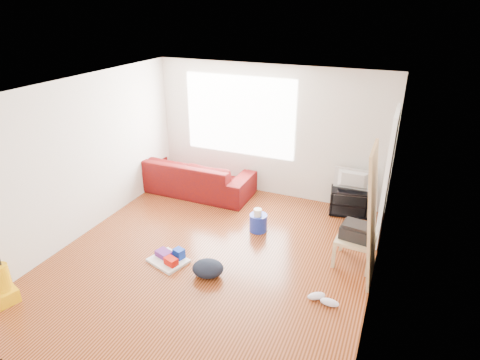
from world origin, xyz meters
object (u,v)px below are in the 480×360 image
at_px(bucket, 258,230).
at_px(vacuum, 2,286).
at_px(tv_stand, 350,202).
at_px(side_table, 355,242).
at_px(sofa, 195,191).
at_px(backpack, 208,276).
at_px(cleaning_tray, 170,258).

bearing_deg(bucket, vacuum, -129.26).
distance_m(tv_stand, side_table, 1.51).
distance_m(sofa, tv_stand, 3.02).
relative_size(sofa, vacuum, 1.74).
xyz_separation_m(backpack, vacuum, (-2.14, -1.48, 0.25)).
distance_m(backpack, vacuum, 2.61).
bearing_deg(sofa, vacuum, 80.24).
bearing_deg(vacuum, tv_stand, 66.37).
bearing_deg(vacuum, bucket, 69.13).
relative_size(sofa, cleaning_tray, 3.74).
xyz_separation_m(bucket, vacuum, (-2.35, -2.88, 0.25)).
xyz_separation_m(sofa, side_table, (3.30, -1.20, 0.36)).
distance_m(sofa, bucket, 1.93).
height_order(bucket, backpack, bucket).
xyz_separation_m(sofa, tv_stand, (3.00, 0.27, 0.24)).
bearing_deg(backpack, bucket, 63.73).
height_order(bucket, cleaning_tray, cleaning_tray).
xyz_separation_m(tv_stand, backpack, (-1.51, -2.58, -0.24)).
relative_size(tv_stand, cleaning_tray, 1.18).
xyz_separation_m(side_table, cleaning_tray, (-2.48, -1.03, -0.30)).
bearing_deg(vacuum, sofa, 98.63).
distance_m(side_table, cleaning_tray, 2.71).
bearing_deg(backpack, cleaning_tray, 156.37).
xyz_separation_m(sofa, cleaning_tray, (0.81, -2.23, 0.06)).
distance_m(bucket, vacuum, 3.73).
relative_size(tv_stand, side_table, 1.34).
bearing_deg(tv_stand, bucket, -147.79).
xyz_separation_m(cleaning_tray, backpack, (0.67, -0.07, -0.06)).
bearing_deg(tv_stand, backpack, -130.32).
bearing_deg(backpack, tv_stand, 42.09).
height_order(sofa, backpack, sofa).
relative_size(tv_stand, bucket, 2.52).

